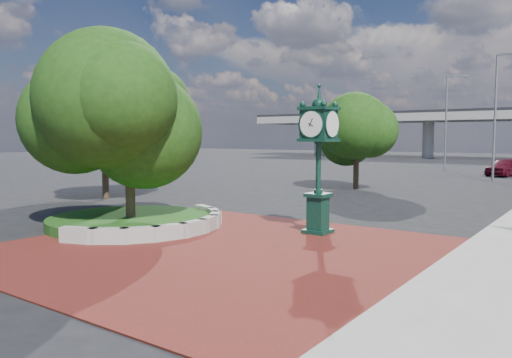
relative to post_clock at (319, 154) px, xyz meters
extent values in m
plane|color=black|center=(-1.43, -2.89, -2.81)|extent=(200.00, 200.00, 0.00)
cube|color=maroon|center=(-1.43, -3.89, -2.79)|extent=(12.00, 12.00, 0.04)
cube|color=#9E9B93|center=(-5.34, -5.89, -2.54)|extent=(1.29, 0.76, 0.54)
cube|color=#9E9B93|center=(-4.49, -5.42, -2.54)|extent=(1.20, 1.04, 0.54)
cube|color=#9E9B93|center=(-3.81, -4.72, -2.54)|extent=(1.00, 1.22, 0.54)
cube|color=#9E9B93|center=(-3.38, -3.85, -2.54)|extent=(0.71, 1.30, 0.54)
cube|color=#9E9B93|center=(-3.23, -2.89, -2.54)|extent=(0.35, 1.25, 0.54)
cube|color=#9E9B93|center=(-3.38, -1.92, -2.54)|extent=(0.71, 1.30, 0.54)
cube|color=#9E9B93|center=(-3.81, -1.05, -2.54)|extent=(1.00, 1.22, 0.54)
cube|color=#9E9B93|center=(-4.49, -0.35, -2.54)|extent=(1.20, 1.04, 0.54)
cube|color=#9E9B93|center=(-5.34, 0.12, -2.54)|extent=(1.29, 0.76, 0.54)
cylinder|color=#1B4814|center=(-6.43, -2.89, -2.61)|extent=(6.10, 6.10, 0.40)
cylinder|color=#9E9B93|center=(-36.43, 67.11, 0.19)|extent=(1.80, 1.80, 6.00)
cylinder|color=#9E9B93|center=(-16.43, 67.11, 0.19)|extent=(1.80, 1.80, 6.00)
cylinder|color=#38281C|center=(-6.43, -2.89, -1.73)|extent=(0.36, 0.36, 2.17)
sphere|color=#193C10|center=(-6.43, -2.89, 0.92)|extent=(5.20, 5.20, 5.20)
cylinder|color=#38281C|center=(-14.43, 2.11, -1.59)|extent=(0.36, 0.36, 2.45)
sphere|color=#193C10|center=(-14.43, 2.11, 1.32)|extent=(5.60, 5.60, 5.60)
cylinder|color=#38281C|center=(-5.43, 15.11, -1.85)|extent=(0.36, 0.36, 1.92)
sphere|color=#193C10|center=(-5.43, 15.11, 0.43)|extent=(4.40, 4.40, 4.40)
cube|color=black|center=(0.00, 0.00, -2.73)|extent=(0.88, 0.88, 0.17)
cube|color=black|center=(0.00, 0.00, -2.06)|extent=(0.60, 0.60, 1.18)
cube|color=black|center=(0.00, 0.00, -1.43)|extent=(0.77, 0.77, 0.13)
cylinder|color=black|center=(0.00, 0.00, -0.45)|extent=(0.18, 0.18, 1.83)
cube|color=black|center=(0.00, 0.00, 1.01)|extent=(0.99, 0.99, 0.97)
cylinder|color=white|center=(-0.01, -0.51, 1.01)|extent=(0.86, 0.08, 0.86)
cylinder|color=white|center=(0.01, 0.51, 1.01)|extent=(0.86, 0.08, 0.86)
cylinder|color=white|center=(-0.51, 0.01, 1.01)|extent=(0.08, 0.86, 0.86)
cylinder|color=white|center=(0.51, -0.01, 1.01)|extent=(0.08, 0.86, 0.86)
sphere|color=black|center=(0.00, 0.00, 1.68)|extent=(0.47, 0.47, 0.47)
cone|color=black|center=(0.00, 0.00, 2.04)|extent=(0.19, 0.19, 0.54)
imported|color=#4E0B1A|center=(0.67, 32.57, -2.02)|extent=(3.01, 5.00, 1.59)
cylinder|color=slate|center=(0.82, 26.23, 1.97)|extent=(0.17, 0.17, 9.55)
cube|color=slate|center=(1.77, 26.25, 6.74)|extent=(1.91, 0.20, 0.13)
cylinder|color=slate|center=(-5.52, 36.49, 1.89)|extent=(0.17, 0.17, 9.40)
cube|color=slate|center=(-4.60, 36.65, 6.59)|extent=(1.88, 0.48, 0.13)
cube|color=slate|center=(-3.78, 36.80, 6.49)|extent=(0.56, 0.35, 0.16)
camera|label=1|loc=(8.32, -15.27, 0.58)|focal=35.00mm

